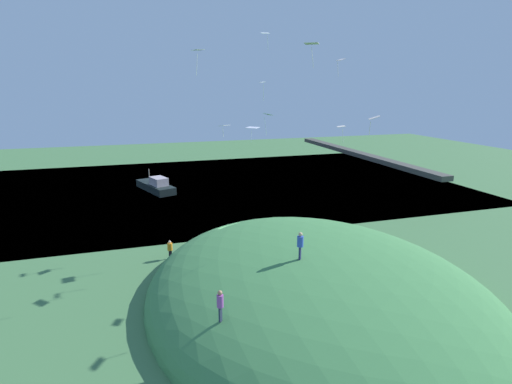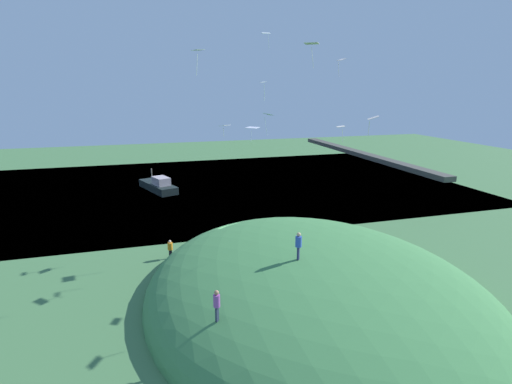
% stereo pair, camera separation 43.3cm
% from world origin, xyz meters
% --- Properties ---
extents(ground_plane, '(160.00, 160.00, 0.00)m').
position_xyz_m(ground_plane, '(0.00, 0.00, 0.00)').
color(ground_plane, '#427242').
extents(lake_water, '(45.57, 80.00, 0.40)m').
position_xyz_m(lake_water, '(-26.94, 0.00, -0.20)').
color(lake_water, '#346179').
rests_on(lake_water, ground_plane).
extents(grass_hill, '(29.54, 23.88, 7.52)m').
position_xyz_m(grass_hill, '(9.31, 3.68, 0.00)').
color(grass_hill, '#3F7D44').
rests_on(grass_hill, ground_plane).
extents(bridge_deck_far, '(41.02, 1.80, 0.70)m').
position_xyz_m(bridge_deck_far, '(-26.94, 28.92, 3.64)').
color(bridge_deck_far, '#44443E').
extents(boat_on_lake, '(8.83, 5.20, 2.89)m').
position_xyz_m(boat_on_lake, '(-26.03, -4.79, 0.74)').
color(boat_on_lake, black).
rests_on(boat_on_lake, lake_water).
extents(person_watching_kites, '(0.58, 0.58, 1.86)m').
position_xyz_m(person_watching_kites, '(10.77, 1.76, 4.86)').
color(person_watching_kites, navy).
rests_on(person_watching_kites, grass_hill).
extents(person_on_hilltop, '(0.53, 0.53, 1.68)m').
position_xyz_m(person_on_hilltop, '(-0.57, -5.51, 1.05)').
color(person_on_hilltop, black).
rests_on(person_on_hilltop, ground_plane).
extents(person_walking_path, '(0.51, 0.51, 1.81)m').
position_xyz_m(person_walking_path, '(14.45, -4.37, 3.60)').
color(person_walking_path, '#252F46').
rests_on(person_walking_path, grass_hill).
extents(kite_0, '(0.82, 0.60, 1.49)m').
position_xyz_m(kite_0, '(0.73, 9.51, 16.76)').
color(kite_0, silver).
extents(kite_1, '(1.20, 1.19, 1.15)m').
position_xyz_m(kite_1, '(2.47, 1.09, 11.45)').
color(kite_1, white).
extents(kite_2, '(1.05, 1.12, 1.10)m').
position_xyz_m(kite_2, '(-2.89, 0.07, 11.19)').
color(kite_2, white).
extents(kite_3, '(0.95, 0.81, 1.23)m').
position_xyz_m(kite_3, '(6.59, 6.63, 11.72)').
color(kite_3, white).
extents(kite_4, '(1.19, 1.01, 1.95)m').
position_xyz_m(kite_4, '(0.23, -2.65, 17.27)').
color(kite_4, white).
extents(kite_5, '(1.06, 0.81, 1.99)m').
position_xyz_m(kite_5, '(-0.96, 3.56, 12.17)').
color(kite_5, white).
extents(kite_6, '(0.73, 0.57, 1.71)m').
position_xyz_m(kite_6, '(-3.43, 3.88, 14.86)').
color(kite_6, white).
extents(kite_7, '(0.65, 0.80, 1.62)m').
position_xyz_m(kite_7, '(-4.84, 4.60, 19.34)').
color(kite_7, white).
extents(kite_8, '(1.25, 1.32, 1.88)m').
position_xyz_m(kite_8, '(3.04, 5.69, 17.75)').
color(kite_8, white).
extents(kite_9, '(1.22, 1.09, 1.32)m').
position_xyz_m(kite_9, '(10.39, 6.85, 12.62)').
color(kite_9, silver).
extents(mooring_post, '(0.14, 0.14, 1.16)m').
position_xyz_m(mooring_post, '(-3.99, 0.47, 0.58)').
color(mooring_post, brown).
rests_on(mooring_post, ground_plane).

